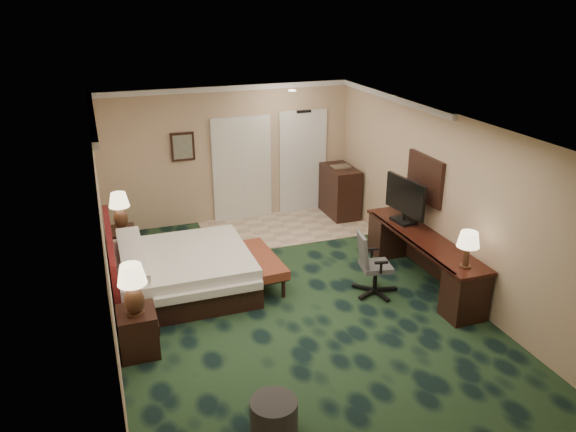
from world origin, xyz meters
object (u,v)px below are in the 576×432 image
object	(u,v)px
nightstand_far	(122,246)
ottoman	(274,415)
lamp_far	(120,211)
desk	(422,260)
minibar	(340,191)
bed	(185,273)
lamp_near	(133,290)
desk_chair	(376,264)
bed_bench	(261,269)
tv	(405,201)
nightstand_near	(138,332)

from	to	relation	value
nightstand_far	ottoman	world-z (taller)	nightstand_far
lamp_far	desk	size ratio (longest dim) A/B	0.23
desk	minibar	xyz separation A→B (m)	(-0.01, 3.14, 0.12)
bed	nightstand_far	xyz separation A→B (m)	(-0.83, 1.38, -0.02)
lamp_near	ottoman	distance (m)	2.33
ottoman	lamp_far	bearing A→B (deg)	103.91
nightstand_far	ottoman	bearing A→B (deg)	-75.60
desk	desk_chair	distance (m)	0.86
bed	bed_bench	distance (m)	1.20
ottoman	tv	size ratio (longest dim) A/B	0.53
lamp_near	minibar	world-z (taller)	lamp_near
bed_bench	desk	size ratio (longest dim) A/B	0.50
bed	desk	xyz separation A→B (m)	(3.59, -0.97, 0.08)
bed	desk_chair	size ratio (longest dim) A/B	2.00
ottoman	nightstand_far	bearing A→B (deg)	104.40
lamp_far	ottoman	xyz separation A→B (m)	(1.17, -4.72, -0.74)
bed	bed_bench	world-z (taller)	bed
bed_bench	desk_chair	distance (m)	1.83
ottoman	desk	distance (m)	3.99
desk	nightstand_near	bearing A→B (deg)	-174.38
desk	ottoman	bearing A→B (deg)	-144.13
bed_bench	desk	distance (m)	2.56
bed	bed_bench	xyz separation A→B (m)	(1.19, -0.11, -0.09)
lamp_far	tv	xyz separation A→B (m)	(4.40, -1.73, 0.25)
nightstand_far	desk	size ratio (longest dim) A/B	0.22
nightstand_far	lamp_far	size ratio (longest dim) A/B	0.94
nightstand_far	desk_chair	size ratio (longest dim) A/B	0.60
lamp_near	minibar	bearing A→B (deg)	39.34
desk	bed_bench	bearing A→B (deg)	160.22
lamp_far	tv	bearing A→B (deg)	-21.50
bed_bench	ottoman	bearing A→B (deg)	-107.67
minibar	nightstand_far	bearing A→B (deg)	-169.89
lamp_far	desk_chair	distance (m)	4.33
desk_chair	bed	bearing A→B (deg)	169.88
lamp_far	tv	size ratio (longest dim) A/B	0.66
tv	desk	bearing A→B (deg)	-96.97
nightstand_near	bed	bearing A→B (deg)	59.29
nightstand_near	minibar	size ratio (longest dim) A/B	0.58
nightstand_far	nightstand_near	bearing A→B (deg)	-90.01
bed_bench	desk	bearing A→B (deg)	-23.02
nightstand_far	bed	bearing A→B (deg)	-58.85
lamp_far	ottoman	bearing A→B (deg)	-76.09
bed	minibar	bearing A→B (deg)	31.15
tv	minibar	size ratio (longest dim) A/B	0.94
nightstand_near	lamp_far	xyz separation A→B (m)	(0.03, 2.82, 0.62)
lamp_near	bed_bench	distance (m)	2.53
bed_bench	tv	size ratio (longest dim) A/B	1.41
bed_bench	lamp_far	bearing A→B (deg)	139.33
nightstand_near	bed_bench	bearing A→B (deg)	32.71
nightstand_far	desk_chair	xyz separation A→B (m)	(3.58, -2.41, 0.20)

